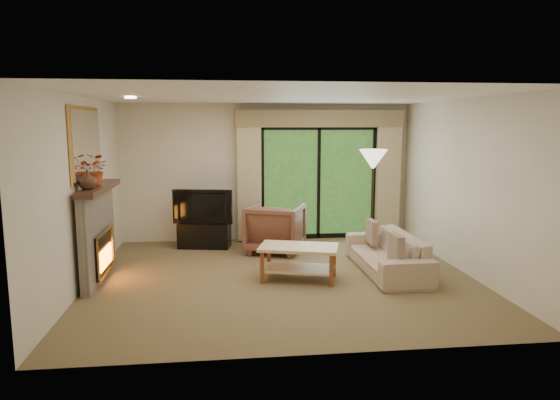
{
  "coord_description": "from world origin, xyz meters",
  "views": [
    {
      "loc": [
        -0.84,
        -7.0,
        2.22
      ],
      "look_at": [
        0.0,
        0.3,
        1.1
      ],
      "focal_mm": 32.0,
      "sensor_mm": 36.0,
      "label": 1
    }
  ],
  "objects": [
    {
      "name": "cornice",
      "position": [
        1.0,
        2.36,
        2.32
      ],
      "size": [
        3.2,
        0.24,
        0.32
      ],
      "primitive_type": "cube",
      "color": "#927C55",
      "rests_on": "wall_back"
    },
    {
      "name": "wall_back",
      "position": [
        0.0,
        2.5,
        1.3
      ],
      "size": [
        5.0,
        0.0,
        5.0
      ],
      "primitive_type": "plane",
      "rotation": [
        1.57,
        0.0,
        0.0
      ],
      "color": "beige",
      "rests_on": "ground"
    },
    {
      "name": "curtain_right",
      "position": [
        2.35,
        2.34,
        1.2
      ],
      "size": [
        0.45,
        0.18,
        2.35
      ],
      "primitive_type": "cube",
      "color": "tan",
      "rests_on": "floor"
    },
    {
      "name": "sliding_door",
      "position": [
        1.0,
        2.45,
        1.1
      ],
      "size": [
        2.26,
        0.1,
        2.16
      ],
      "primitive_type": null,
      "color": "black",
      "rests_on": "floor"
    },
    {
      "name": "media_console",
      "position": [
        -1.19,
        1.95,
        0.23
      ],
      "size": [
        0.98,
        0.58,
        0.46
      ],
      "primitive_type": "cube",
      "rotation": [
        0.0,
        0.0,
        -0.19
      ],
      "color": "black",
      "rests_on": "floor"
    },
    {
      "name": "floor_lamp",
      "position": [
        1.71,
        1.25,
        0.9
      ],
      "size": [
        0.51,
        0.51,
        1.79
      ],
      "primitive_type": null,
      "rotation": [
        0.0,
        0.0,
        0.06
      ],
      "color": "#FFEECC",
      "rests_on": "floor"
    },
    {
      "name": "branches",
      "position": [
        -2.61,
        0.18,
        1.59
      ],
      "size": [
        0.46,
        0.42,
        0.44
      ],
      "primitive_type": "imported",
      "rotation": [
        0.0,
        0.0,
        -0.2
      ],
      "color": "#9F3F1A",
      "rests_on": "fireplace"
    },
    {
      "name": "ceiling",
      "position": [
        0.0,
        0.0,
        2.6
      ],
      "size": [
        5.5,
        5.5,
        0.0
      ],
      "primitive_type": "plane",
      "rotation": [
        3.14,
        0.0,
        0.0
      ],
      "color": "white",
      "rests_on": "ground"
    },
    {
      "name": "pillow_near",
      "position": [
        1.54,
        -0.46,
        0.5
      ],
      "size": [
        0.11,
        0.41,
        0.41
      ],
      "primitive_type": "cube",
      "rotation": [
        0.0,
        0.0,
        0.01
      ],
      "color": "brown",
      "rests_on": "sofa"
    },
    {
      "name": "curtain_left",
      "position": [
        -0.35,
        2.34,
        1.2
      ],
      "size": [
        0.45,
        0.18,
        2.35
      ],
      "primitive_type": "cube",
      "color": "tan",
      "rests_on": "floor"
    },
    {
      "name": "vase",
      "position": [
        -2.61,
        -0.24,
        1.5
      ],
      "size": [
        0.31,
        0.31,
        0.25
      ],
      "primitive_type": "imported",
      "rotation": [
        0.0,
        0.0,
        0.32
      ],
      "color": "#442B1C",
      "rests_on": "fireplace"
    },
    {
      "name": "coffee_table",
      "position": [
        0.22,
        -0.14,
        0.25
      ],
      "size": [
        1.23,
        0.89,
        0.5
      ],
      "primitive_type": null,
      "rotation": [
        0.0,
        0.0,
        -0.28
      ],
      "color": "#EDBE85",
      "rests_on": "floor"
    },
    {
      "name": "wall_left",
      "position": [
        -2.75,
        0.0,
        1.3
      ],
      "size": [
        0.0,
        5.0,
        5.0
      ],
      "primitive_type": "plane",
      "rotation": [
        1.57,
        0.0,
        1.57
      ],
      "color": "beige",
      "rests_on": "ground"
    },
    {
      "name": "fireplace",
      "position": [
        -2.63,
        0.2,
        0.69
      ],
      "size": [
        0.24,
        1.7,
        1.37
      ],
      "primitive_type": null,
      "color": "slate",
      "rests_on": "floor"
    },
    {
      "name": "wall_right",
      "position": [
        2.75,
        0.0,
        1.3
      ],
      "size": [
        0.0,
        5.0,
        5.0
      ],
      "primitive_type": "plane",
      "rotation": [
        1.57,
        0.0,
        -1.57
      ],
      "color": "beige",
      "rests_on": "ground"
    },
    {
      "name": "mirror",
      "position": [
        -2.71,
        0.2,
        1.95
      ],
      "size": [
        0.07,
        1.45,
        1.02
      ],
      "primitive_type": null,
      "color": "gold",
      "rests_on": "wall_left"
    },
    {
      "name": "tv",
      "position": [
        -1.19,
        1.95,
        0.77
      ],
      "size": [
        1.08,
        0.34,
        0.62
      ],
      "primitive_type": "imported",
      "rotation": [
        0.0,
        0.0,
        -0.19
      ],
      "color": "black",
      "rests_on": "media_console"
    },
    {
      "name": "armchair",
      "position": [
        0.06,
        1.48,
        0.43
      ],
      "size": [
        1.19,
        1.2,
        0.85
      ],
      "primitive_type": "imported",
      "rotation": [
        0.0,
        0.0,
        2.77
      ],
      "color": "brown",
      "rests_on": "floor"
    },
    {
      "name": "sofa",
      "position": [
        1.61,
        0.11,
        0.29
      ],
      "size": [
        0.79,
        1.99,
        0.58
      ],
      "primitive_type": "imported",
      "rotation": [
        0.0,
        0.0,
        -1.57
      ],
      "color": "tan",
      "rests_on": "floor"
    },
    {
      "name": "pillow_far",
      "position": [
        1.54,
        0.68,
        0.5
      ],
      "size": [
        0.1,
        0.38,
        0.38
      ],
      "primitive_type": "cube",
      "rotation": [
        0.0,
        0.0,
        0.01
      ],
      "color": "brown",
      "rests_on": "sofa"
    },
    {
      "name": "floor",
      "position": [
        0.0,
        0.0,
        0.0
      ],
      "size": [
        5.5,
        5.5,
        0.0
      ],
      "primitive_type": "plane",
      "color": "brown",
      "rests_on": "ground"
    },
    {
      "name": "wall_front",
      "position": [
        0.0,
        -2.5,
        1.3
      ],
      "size": [
        5.0,
        0.0,
        5.0
      ],
      "primitive_type": "plane",
      "rotation": [
        -1.57,
        0.0,
        0.0
      ],
      "color": "beige",
      "rests_on": "ground"
    }
  ]
}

